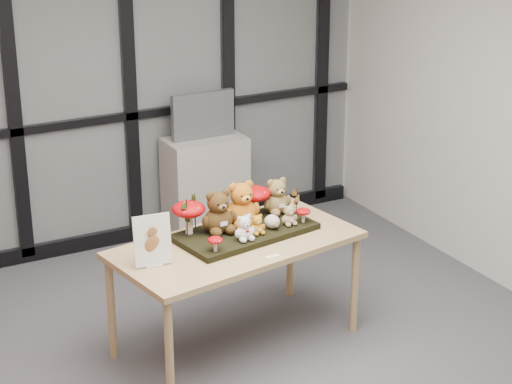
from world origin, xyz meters
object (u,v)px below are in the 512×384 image
bear_tan_back (277,194)px  bear_beige_small (289,214)px  plush_cream_hedgehog (272,221)px  mushroom_back_left (189,216)px  cabinet (205,188)px  monitor (203,115)px  bear_pooh_yellow (241,201)px  mushroom_back_right (255,200)px  diorama_tray (245,232)px  display_table (236,252)px  bear_brown_medium (218,209)px  mushroom_front_right (303,215)px  mushroom_front_left (215,243)px  sign_holder (153,242)px  bear_small_yellow (257,223)px  bear_white_bow (244,226)px

bear_tan_back → bear_beige_small: 0.23m
plush_cream_hedgehog → mushroom_back_left: 0.53m
cabinet → monitor: bearing=90.0°
bear_pooh_yellow → monitor: monitor is taller
mushroom_back_right → diorama_tray: bearing=-134.3°
diorama_tray → display_table: bearing=-153.4°
display_table → diorama_tray: size_ratio=1.86×
bear_brown_medium → bear_beige_small: (0.45, -0.11, -0.08)m
mushroom_front_right → diorama_tray: bearing=168.9°
display_table → mushroom_back_right: mushroom_back_right is taller
display_table → mushroom_front_left: size_ratio=16.21×
mushroom_back_left → mushroom_front_right: (0.72, -0.18, -0.06)m
plush_cream_hedgehog → sign_holder: bearing=176.7°
display_table → monitor: bearing=62.0°
bear_small_yellow → cabinet: bearing=66.3°
monitor → cabinet: bearing=-90.0°
bear_pooh_yellow → bear_white_bow: (-0.10, -0.22, -0.07)m
cabinet → monitor: (0.00, 0.02, 0.61)m
mushroom_back_right → mushroom_front_left: 0.61m
display_table → bear_tan_back: size_ratio=6.18×
mushroom_back_right → monitor: bearing=78.0°
diorama_tray → mushroom_front_left: mushroom_front_left is taller
bear_brown_medium → sign_holder: 0.56m
sign_holder → mushroom_back_right: bearing=27.3°
display_table → bear_white_bow: 0.21m
bear_small_yellow → mushroom_front_right: (0.35, 0.03, -0.02)m
display_table → bear_tan_back: (0.42, 0.22, 0.24)m
bear_white_bow → plush_cream_hedgehog: (0.24, 0.08, -0.04)m
bear_tan_back → mushroom_back_left: (-0.65, -0.04, -0.02)m
bear_pooh_yellow → mushroom_front_left: (-0.33, -0.29, -0.11)m
bear_small_yellow → bear_brown_medium: bearing=135.3°
bear_pooh_yellow → monitor: 1.60m
bear_brown_medium → bear_small_yellow: (0.20, -0.14, -0.08)m
display_table → sign_holder: bearing=178.3°
mushroom_front_left → cabinet: bearing=66.6°
mushroom_front_left → monitor: bearing=66.8°
mushroom_back_right → mushroom_back_left: bearing=-173.5°
bear_brown_medium → cabinet: bear_brown_medium is taller
diorama_tray → bear_small_yellow: bearing=-82.1°
monitor → mushroom_back_right: bearing=-102.0°
mushroom_front_left → mushroom_back_right: bearing=38.5°
diorama_tray → bear_brown_medium: bearing=156.9°
bear_beige_small → cabinet: size_ratio=0.17×
diorama_tray → bear_tan_back: (0.31, 0.15, 0.15)m
sign_holder → mushroom_front_left: bearing=-2.4°
diorama_tray → mushroom_front_right: mushroom_front_right is taller
plush_cream_hedgehog → mushroom_back_right: (0.00, 0.23, 0.06)m
bear_tan_back → mushroom_back_right: 0.15m
bear_tan_back → plush_cream_hedgehog: bear_tan_back is taller
bear_brown_medium → bear_beige_small: size_ratio=2.09×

